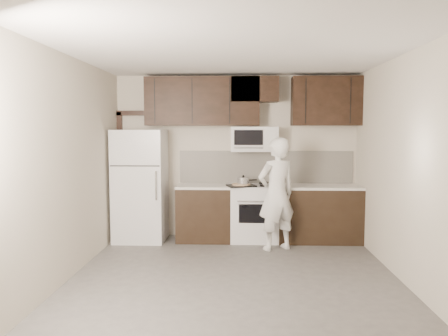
# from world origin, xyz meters

# --- Properties ---
(floor) EXTENTS (4.50, 4.50, 0.00)m
(floor) POSITION_xyz_m (0.00, 0.00, 0.00)
(floor) COLOR #4E4B49
(floor) RESTS_ON ground
(back_wall) EXTENTS (4.00, 0.00, 4.00)m
(back_wall) POSITION_xyz_m (0.00, 2.25, 1.35)
(back_wall) COLOR beige
(back_wall) RESTS_ON ground
(ceiling) EXTENTS (4.50, 4.50, 0.00)m
(ceiling) POSITION_xyz_m (0.00, 0.00, 2.70)
(ceiling) COLOR white
(ceiling) RESTS_ON back_wall
(counter_run) EXTENTS (2.95, 0.64, 0.91)m
(counter_run) POSITION_xyz_m (0.60, 1.94, 0.46)
(counter_run) COLOR black
(counter_run) RESTS_ON floor
(stove) EXTENTS (0.76, 0.66, 0.94)m
(stove) POSITION_xyz_m (0.30, 1.94, 0.46)
(stove) COLOR silver
(stove) RESTS_ON floor
(backsplash) EXTENTS (2.90, 0.02, 0.54)m
(backsplash) POSITION_xyz_m (0.50, 2.24, 1.18)
(backsplash) COLOR silver
(backsplash) RESTS_ON counter_run
(upper_cabinets) EXTENTS (3.48, 0.35, 0.78)m
(upper_cabinets) POSITION_xyz_m (0.21, 2.08, 2.28)
(upper_cabinets) COLOR black
(upper_cabinets) RESTS_ON back_wall
(microwave) EXTENTS (0.76, 0.42, 0.40)m
(microwave) POSITION_xyz_m (0.30, 2.06, 1.65)
(microwave) COLOR silver
(microwave) RESTS_ON upper_cabinets
(refrigerator) EXTENTS (0.80, 0.76, 1.80)m
(refrigerator) POSITION_xyz_m (-1.55, 1.89, 0.90)
(refrigerator) COLOR silver
(refrigerator) RESTS_ON floor
(door_trim) EXTENTS (0.50, 0.08, 2.12)m
(door_trim) POSITION_xyz_m (-1.92, 2.21, 1.25)
(door_trim) COLOR black
(door_trim) RESTS_ON floor
(saucepan) EXTENTS (0.31, 0.19, 0.18)m
(saucepan) POSITION_xyz_m (0.12, 1.79, 0.98)
(saucepan) COLOR silver
(saucepan) RESTS_ON stove
(baking_tray) EXTENTS (0.50, 0.43, 0.02)m
(baking_tray) POSITION_xyz_m (0.09, 1.77, 0.92)
(baking_tray) COLOR black
(baking_tray) RESTS_ON counter_run
(pizza) EXTENTS (0.36, 0.36, 0.02)m
(pizza) POSITION_xyz_m (0.09, 1.77, 0.94)
(pizza) COLOR tan
(pizza) RESTS_ON baking_tray
(person) EXTENTS (0.73, 0.64, 1.69)m
(person) POSITION_xyz_m (0.61, 1.41, 0.84)
(person) COLOR white
(person) RESTS_ON floor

